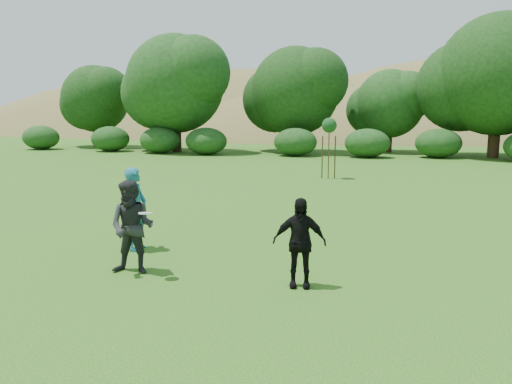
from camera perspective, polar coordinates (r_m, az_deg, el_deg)
ground at (r=10.25m, az=-4.47°, el=-8.69°), size 120.00×120.00×0.00m
player_teal at (r=11.69m, az=-13.56°, el=-1.89°), size 0.54×0.74×1.90m
player_grey at (r=10.00m, az=-13.96°, el=-3.93°), size 0.97×0.79×1.84m
player_black at (r=9.02m, az=4.97°, el=-5.77°), size 1.02×0.56×1.64m
frisbee at (r=9.54m, az=-12.49°, el=-2.39°), size 0.27×0.27×0.06m
sapling at (r=23.67m, az=8.37°, el=7.35°), size 0.70×0.70×2.85m
hillside at (r=79.18m, az=12.19°, el=-2.00°), size 150.00×72.00×52.00m
tree_row at (r=37.90m, az=15.43°, el=11.50°), size 53.92×10.38×9.62m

